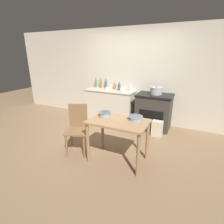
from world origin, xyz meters
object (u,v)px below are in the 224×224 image
at_px(cup_mid_right, 107,89).
at_px(chair, 77,127).
at_px(stock_pot, 156,91).
at_px(mixing_bowl_large, 135,118).
at_px(stove, 154,111).
at_px(bottle_center, 119,87).
at_px(work_table, 118,128).
at_px(bottle_mid_left, 130,88).
at_px(mixing_bowl_small, 105,114).
at_px(cup_right, 122,90).
at_px(bottle_center_left, 96,84).
at_px(bottle_far_left, 106,85).
at_px(bottle_left, 101,84).
at_px(bottle_center_right, 115,87).
at_px(flour_sack, 157,128).

bearing_deg(cup_mid_right, chair, -80.53).
xyz_separation_m(stock_pot, mixing_bowl_large, (0.02, -1.64, -0.17)).
height_order(stove, bottle_center, bottle_center).
relative_size(work_table, bottle_mid_left, 4.91).
bearing_deg(mixing_bowl_small, mixing_bowl_large, 6.17).
bearing_deg(stove, cup_right, -174.96).
height_order(work_table, chair, chair).
height_order(stove, work_table, stove).
distance_m(mixing_bowl_large, cup_mid_right, 2.14).
bearing_deg(bottle_center_left, mixing_bowl_large, -44.40).
distance_m(stove, bottle_far_left, 1.63).
height_order(bottle_left, bottle_center_left, bottle_left).
relative_size(stove, mixing_bowl_large, 3.63).
height_order(bottle_far_left, cup_right, bottle_far_left).
xyz_separation_m(work_table, bottle_center, (-0.81, 1.89, 0.33)).
bearing_deg(bottle_center, bottle_center_right, 155.17).
height_order(bottle_far_left, bottle_center_left, bottle_center_left).
relative_size(bottle_far_left, bottle_left, 0.93).
bearing_deg(stove, cup_mid_right, -179.35).
bearing_deg(bottle_mid_left, bottle_center_right, 176.32).
xyz_separation_m(flour_sack, stock_pot, (-0.19, 0.47, 0.80)).
distance_m(mixing_bowl_large, mixing_bowl_small, 0.57).
relative_size(work_table, bottle_center, 4.41).
bearing_deg(bottle_center_right, bottle_mid_left, -3.68).
relative_size(work_table, mixing_bowl_large, 4.11).
height_order(bottle_center_right, cup_right, bottle_center_right).
distance_m(stove, work_table, 1.80).
xyz_separation_m(bottle_center_left, bottle_center, (0.82, -0.12, -0.02)).
height_order(bottle_far_left, bottle_left, bottle_left).
height_order(work_table, bottle_center, bottle_center).
xyz_separation_m(stove, bottle_center, (-1.03, 0.11, 0.53)).
height_order(chair, bottle_far_left, bottle_far_left).
height_order(bottle_center, cup_mid_right, bottle_center).
bearing_deg(cup_right, chair, -96.11).
relative_size(flour_sack, bottle_mid_left, 1.80).
relative_size(stock_pot, bottle_far_left, 1.10).
relative_size(stove, bottle_left, 3.00).
height_order(flour_sack, stock_pot, stock_pot).
relative_size(bottle_mid_left, cup_mid_right, 2.56).
xyz_separation_m(work_table, bottle_far_left, (-1.30, 2.01, 0.35)).
distance_m(stove, bottle_center_right, 1.32).
height_order(chair, bottle_center_right, bottle_center_right).
xyz_separation_m(mixing_bowl_small, bottle_left, (-1.15, 1.91, 0.18)).
height_order(mixing_bowl_small, cup_right, cup_right).
distance_m(chair, mixing_bowl_small, 0.64).
bearing_deg(cup_mid_right, mixing_bowl_small, -63.38).
height_order(chair, stock_pot, stock_pot).
xyz_separation_m(chair, bottle_center_right, (-0.14, 2.01, 0.46)).
height_order(mixing_bowl_large, bottle_center_left, bottle_center_left).
bearing_deg(bottle_mid_left, mixing_bowl_large, -67.03).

